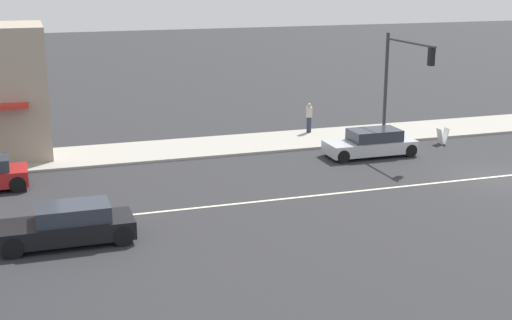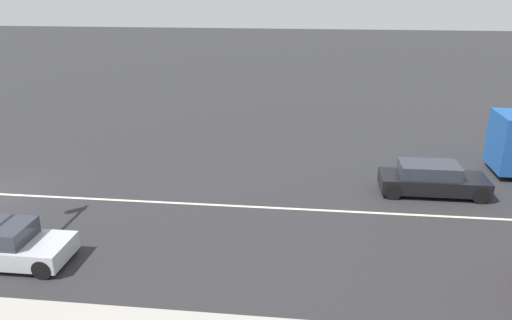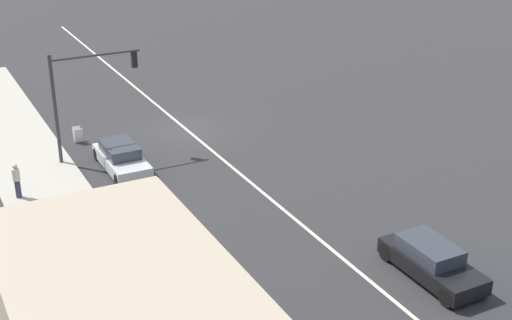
{
  "view_description": "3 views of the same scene",
  "coord_description": "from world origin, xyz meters",
  "px_view_note": "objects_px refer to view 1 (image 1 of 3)",
  "views": [
    {
      "loc": [
        -25.37,
        19.52,
        8.96
      ],
      "look_at": [
        -0.67,
        11.44,
        1.9
      ],
      "focal_mm": 50.0,
      "sensor_mm": 36.0,
      "label": 1
    },
    {
      "loc": [
        17.97,
        13.42,
        8.48
      ],
      "look_at": [
        -1.33,
        11.17,
        1.52
      ],
      "focal_mm": 35.0,
      "sensor_mm": 36.0,
      "label": 2
    },
    {
      "loc": [
        14.12,
        35.75,
        14.55
      ],
      "look_at": [
        -0.03,
        8.57,
        1.37
      ],
      "focal_mm": 50.0,
      "sensor_mm": 36.0,
      "label": 3
    }
  ],
  "objects_px": {
    "pedestrian": "(309,117)",
    "suv_black": "(69,225)",
    "warning_aframe_sign": "(442,136)",
    "sedan_silver": "(371,143)",
    "traffic_signal_main": "(400,72)"
  },
  "relations": [
    {
      "from": "pedestrian",
      "to": "suv_black",
      "type": "distance_m",
      "value": 18.51
    },
    {
      "from": "warning_aframe_sign",
      "to": "sedan_silver",
      "type": "height_order",
      "value": "sedan_silver"
    },
    {
      "from": "pedestrian",
      "to": "suv_black",
      "type": "relative_size",
      "value": 0.37
    },
    {
      "from": "warning_aframe_sign",
      "to": "suv_black",
      "type": "bearing_deg",
      "value": 112.81
    },
    {
      "from": "pedestrian",
      "to": "sedan_silver",
      "type": "bearing_deg",
      "value": -167.61
    },
    {
      "from": "pedestrian",
      "to": "sedan_silver",
      "type": "relative_size",
      "value": 0.37
    },
    {
      "from": "warning_aframe_sign",
      "to": "suv_black",
      "type": "distance_m",
      "value": 21.16
    },
    {
      "from": "sedan_silver",
      "to": "suv_black",
      "type": "bearing_deg",
      "value": 115.85
    },
    {
      "from": "pedestrian",
      "to": "sedan_silver",
      "type": "xyz_separation_m",
      "value": [
        -5.23,
        -1.15,
        -0.36
      ]
    },
    {
      "from": "sedan_silver",
      "to": "warning_aframe_sign",
      "type": "bearing_deg",
      "value": -77.82
    },
    {
      "from": "traffic_signal_main",
      "to": "pedestrian",
      "type": "xyz_separation_m",
      "value": [
        4.11,
        3.18,
        -2.92
      ]
    },
    {
      "from": "warning_aframe_sign",
      "to": "sedan_silver",
      "type": "xyz_separation_m",
      "value": [
        -1.0,
        4.65,
        0.2
      ]
    },
    {
      "from": "traffic_signal_main",
      "to": "warning_aframe_sign",
      "type": "xyz_separation_m",
      "value": [
        -0.12,
        -2.61,
        -3.47
      ]
    },
    {
      "from": "traffic_signal_main",
      "to": "sedan_silver",
      "type": "distance_m",
      "value": 4.01
    },
    {
      "from": "pedestrian",
      "to": "warning_aframe_sign",
      "type": "distance_m",
      "value": 7.2
    }
  ]
}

